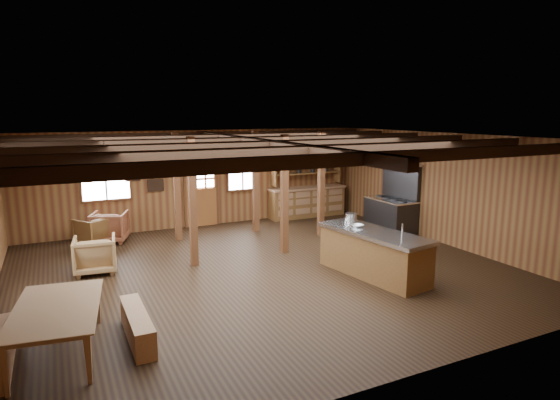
% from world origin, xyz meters
% --- Properties ---
extents(room, '(10.04, 9.04, 2.84)m').
position_xyz_m(room, '(0.00, 0.00, 1.40)').
color(room, black).
rests_on(room, ground).
extents(ceiling_joists, '(9.80, 8.82, 0.18)m').
position_xyz_m(ceiling_joists, '(0.00, 0.18, 2.68)').
color(ceiling_joists, black).
rests_on(ceiling_joists, ceiling).
extents(timber_posts, '(3.95, 2.35, 2.80)m').
position_xyz_m(timber_posts, '(0.52, 2.08, 1.40)').
color(timber_posts, '#4D2916').
rests_on(timber_posts, floor).
extents(back_door, '(1.02, 0.08, 2.15)m').
position_xyz_m(back_door, '(0.00, 4.45, 0.88)').
color(back_door, brown).
rests_on(back_door, floor).
extents(window_back_left, '(1.32, 0.06, 1.32)m').
position_xyz_m(window_back_left, '(-2.60, 4.46, 1.60)').
color(window_back_left, white).
rests_on(window_back_left, wall_back).
extents(window_back_right, '(1.02, 0.06, 1.32)m').
position_xyz_m(window_back_right, '(1.30, 4.46, 1.60)').
color(window_back_right, white).
rests_on(window_back_right, wall_back).
extents(notice_boards, '(1.08, 0.03, 0.90)m').
position_xyz_m(notice_boards, '(-1.50, 4.46, 1.64)').
color(notice_boards, silver).
rests_on(notice_boards, wall_back).
extents(back_counter, '(2.55, 0.60, 2.45)m').
position_xyz_m(back_counter, '(3.40, 4.20, 0.60)').
color(back_counter, brown).
rests_on(back_counter, floor).
extents(pendant_lamps, '(1.86, 2.36, 0.66)m').
position_xyz_m(pendant_lamps, '(-2.25, 1.00, 2.25)').
color(pendant_lamps, '#29292C').
rests_on(pendant_lamps, ceiling).
extents(pot_rack, '(0.42, 3.00, 0.45)m').
position_xyz_m(pot_rack, '(2.94, 0.23, 2.26)').
color(pot_rack, '#29292C').
rests_on(pot_rack, ceiling).
extents(kitchen_island, '(1.27, 2.61, 1.20)m').
position_xyz_m(kitchen_island, '(1.91, -1.26, 0.48)').
color(kitchen_island, brown).
rests_on(kitchen_island, floor).
extents(step_stool, '(0.57, 0.50, 0.42)m').
position_xyz_m(step_stool, '(2.52, 0.67, 0.21)').
color(step_stool, '#8C5D3F').
rests_on(step_stool, floor).
extents(commercial_range, '(0.80, 1.56, 1.93)m').
position_xyz_m(commercial_range, '(4.65, 1.53, 0.63)').
color(commercial_range, '#29292C').
rests_on(commercial_range, floor).
extents(dining_table, '(1.37, 2.11, 0.69)m').
position_xyz_m(dining_table, '(-3.90, -1.97, 0.35)').
color(dining_table, brown).
rests_on(dining_table, floor).
extents(bench_aisle, '(0.29, 1.52, 0.42)m').
position_xyz_m(bench_aisle, '(-2.90, -1.97, 0.21)').
color(bench_aisle, '#8C5D3F').
rests_on(bench_aisle, floor).
extents(armchair_a, '(1.08, 1.09, 0.73)m').
position_xyz_m(armchair_a, '(-3.03, 3.63, 0.36)').
color(armchair_a, brown).
rests_on(armchair_a, floor).
extents(armchair_b, '(1.09, 1.10, 0.79)m').
position_xyz_m(armchair_b, '(-2.64, 3.80, 0.40)').
color(armchair_b, brown).
rests_on(armchair_b, floor).
extents(armchair_c, '(0.91, 0.93, 0.76)m').
position_xyz_m(armchair_c, '(-3.19, 1.44, 0.38)').
color(armchair_c, '#9B7446').
rests_on(armchair_c, floor).
extents(counter_pot, '(0.27, 0.27, 0.16)m').
position_xyz_m(counter_pot, '(2.03, -0.25, 1.02)').
color(counter_pot, silver).
rests_on(counter_pot, kitchen_island).
extents(bowl, '(0.24, 0.24, 0.06)m').
position_xyz_m(bowl, '(1.79, -0.84, 0.97)').
color(bowl, silver).
rests_on(bowl, kitchen_island).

